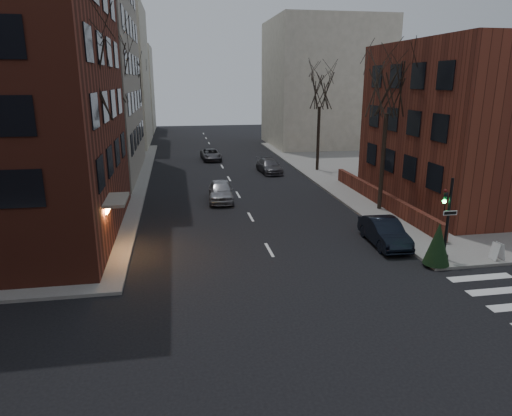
{
  "coord_description": "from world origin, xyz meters",
  "views": [
    {
      "loc": [
        -4.51,
        -9.73,
        8.51
      ],
      "look_at": [
        -0.52,
        13.05,
        2.0
      ],
      "focal_mm": 32.0,
      "sensor_mm": 36.0,
      "label": 1
    }
  ],
  "objects_px": {
    "tree_left_b": "(113,74)",
    "car_lane_gray": "(269,166)",
    "tree_right_b": "(320,90)",
    "parked_sedan": "(384,232)",
    "tree_left_c": "(131,85)",
    "tree_right_a": "(388,88)",
    "sandwich_board": "(497,251)",
    "evergreen_shrub": "(438,243)",
    "streetlamp_far": "(141,121)",
    "tree_left_a": "(82,81)",
    "traffic_signal": "(446,224)",
    "streetlamp_near": "(121,146)",
    "car_lane_far": "(211,155)",
    "car_lane_silver": "(221,191)"
  },
  "relations": [
    {
      "from": "tree_left_b",
      "to": "car_lane_gray",
      "type": "relative_size",
      "value": 2.46
    },
    {
      "from": "tree_right_b",
      "to": "parked_sedan",
      "type": "bearing_deg",
      "value": -97.31
    },
    {
      "from": "tree_left_b",
      "to": "car_lane_gray",
      "type": "bearing_deg",
      "value": 25.17
    },
    {
      "from": "tree_left_c",
      "to": "tree_right_a",
      "type": "distance_m",
      "value": 28.17
    },
    {
      "from": "tree_right_b",
      "to": "car_lane_gray",
      "type": "xyz_separation_m",
      "value": [
        -4.71,
        0.06,
        -6.95
      ]
    },
    {
      "from": "sandwich_board",
      "to": "evergreen_shrub",
      "type": "relative_size",
      "value": 0.41
    },
    {
      "from": "streetlamp_far",
      "to": "car_lane_gray",
      "type": "xyz_separation_m",
      "value": [
        12.29,
        -9.94,
        -3.6
      ]
    },
    {
      "from": "parked_sedan",
      "to": "sandwich_board",
      "type": "relative_size",
      "value": 5.1
    },
    {
      "from": "tree_left_a",
      "to": "tree_left_c",
      "type": "xyz_separation_m",
      "value": [
        0.0,
        26.0,
        -0.44
      ]
    },
    {
      "from": "traffic_signal",
      "to": "tree_left_c",
      "type": "distance_m",
      "value": 35.76
    },
    {
      "from": "traffic_signal",
      "to": "streetlamp_near",
      "type": "relative_size",
      "value": 0.64
    },
    {
      "from": "tree_left_a",
      "to": "tree_left_b",
      "type": "height_order",
      "value": "tree_left_b"
    },
    {
      "from": "tree_right_b",
      "to": "tree_right_a",
      "type": "bearing_deg",
      "value": -90.0
    },
    {
      "from": "car_lane_far",
      "to": "tree_left_a",
      "type": "bearing_deg",
      "value": -110.12
    },
    {
      "from": "streetlamp_far",
      "to": "car_lane_gray",
      "type": "relative_size",
      "value": 1.43
    },
    {
      "from": "car_lane_silver",
      "to": "streetlamp_near",
      "type": "bearing_deg",
      "value": -172.57
    },
    {
      "from": "parked_sedan",
      "to": "car_lane_far",
      "type": "xyz_separation_m",
      "value": [
        -7.0,
        28.37,
        -0.1
      ]
    },
    {
      "from": "tree_right_a",
      "to": "tree_right_b",
      "type": "bearing_deg",
      "value": 90.0
    },
    {
      "from": "tree_left_c",
      "to": "evergreen_shrub",
      "type": "distance_m",
      "value": 36.04
    },
    {
      "from": "traffic_signal",
      "to": "parked_sedan",
      "type": "relative_size",
      "value": 0.94
    },
    {
      "from": "traffic_signal",
      "to": "tree_left_c",
      "type": "height_order",
      "value": "tree_left_c"
    },
    {
      "from": "tree_left_a",
      "to": "streetlamp_near",
      "type": "distance_m",
      "value": 9.07
    },
    {
      "from": "streetlamp_near",
      "to": "evergreen_shrub",
      "type": "height_order",
      "value": "streetlamp_near"
    },
    {
      "from": "tree_left_a",
      "to": "tree_right_a",
      "type": "bearing_deg",
      "value": 12.8
    },
    {
      "from": "tree_right_b",
      "to": "streetlamp_near",
      "type": "height_order",
      "value": "tree_right_b"
    },
    {
      "from": "car_lane_gray",
      "to": "tree_left_a",
      "type": "bearing_deg",
      "value": -130.07
    },
    {
      "from": "tree_left_b",
      "to": "tree_right_b",
      "type": "relative_size",
      "value": 1.18
    },
    {
      "from": "traffic_signal",
      "to": "streetlamp_near",
      "type": "height_order",
      "value": "streetlamp_near"
    },
    {
      "from": "tree_left_a",
      "to": "car_lane_far",
      "type": "height_order",
      "value": "tree_left_a"
    },
    {
      "from": "car_lane_far",
      "to": "traffic_signal",
      "type": "bearing_deg",
      "value": -77.41
    },
    {
      "from": "tree_left_c",
      "to": "evergreen_shrub",
      "type": "bearing_deg",
      "value": -62.93
    },
    {
      "from": "tree_left_c",
      "to": "sandwich_board",
      "type": "height_order",
      "value": "tree_left_c"
    },
    {
      "from": "tree_left_c",
      "to": "car_lane_silver",
      "type": "relative_size",
      "value": 2.22
    },
    {
      "from": "traffic_signal",
      "to": "car_lane_gray",
      "type": "relative_size",
      "value": 0.91
    },
    {
      "from": "traffic_signal",
      "to": "parked_sedan",
      "type": "bearing_deg",
      "value": 122.34
    },
    {
      "from": "traffic_signal",
      "to": "tree_right_b",
      "type": "bearing_deg",
      "value": 87.85
    },
    {
      "from": "tree_left_b",
      "to": "streetlamp_near",
      "type": "relative_size",
      "value": 1.72
    },
    {
      "from": "tree_right_a",
      "to": "streetlamp_near",
      "type": "height_order",
      "value": "tree_right_a"
    },
    {
      "from": "tree_right_a",
      "to": "tree_right_b",
      "type": "xyz_separation_m",
      "value": [
        0.0,
        14.0,
        -0.44
      ]
    },
    {
      "from": "tree_left_b",
      "to": "evergreen_shrub",
      "type": "bearing_deg",
      "value": -47.39
    },
    {
      "from": "tree_left_c",
      "to": "sandwich_board",
      "type": "relative_size",
      "value": 11.59
    },
    {
      "from": "evergreen_shrub",
      "to": "tree_right_a",
      "type": "bearing_deg",
      "value": 81.03
    },
    {
      "from": "tree_left_a",
      "to": "traffic_signal",
      "type": "bearing_deg",
      "value": -16.65
    },
    {
      "from": "streetlamp_near",
      "to": "parked_sedan",
      "type": "bearing_deg",
      "value": -35.47
    },
    {
      "from": "tree_left_b",
      "to": "streetlamp_far",
      "type": "height_order",
      "value": "tree_left_b"
    },
    {
      "from": "tree_right_a",
      "to": "parked_sedan",
      "type": "bearing_deg",
      "value": -112.55
    },
    {
      "from": "tree_right_a",
      "to": "streetlamp_far",
      "type": "bearing_deg",
      "value": 125.31
    },
    {
      "from": "tree_left_c",
      "to": "car_lane_silver",
      "type": "xyz_separation_m",
      "value": [
        7.32,
        -17.59,
        -7.28
      ]
    },
    {
      "from": "evergreen_shrub",
      "to": "tree_left_b",
      "type": "bearing_deg",
      "value": 132.61
    },
    {
      "from": "tree_left_b",
      "to": "car_lane_silver",
      "type": "xyz_separation_m",
      "value": [
        7.32,
        -3.59,
        -8.17
      ]
    }
  ]
}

